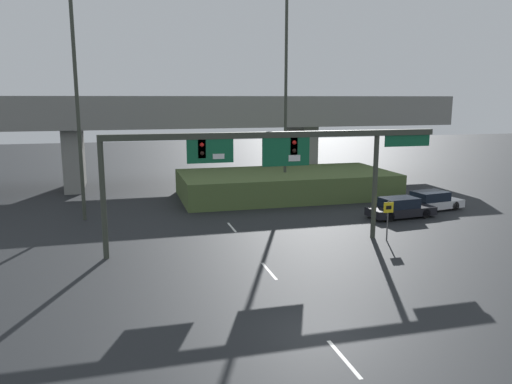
# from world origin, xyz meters

# --- Properties ---
(ground_plane) EXTENTS (160.00, 160.00, 0.00)m
(ground_plane) POSITION_xyz_m (0.00, 0.00, 0.00)
(ground_plane) COLOR black
(lane_markings) EXTENTS (0.14, 35.36, 0.01)m
(lane_markings) POSITION_xyz_m (0.00, 14.60, 0.00)
(lane_markings) COLOR silver
(lane_markings) RESTS_ON ground
(signal_gantry) EXTENTS (18.33, 0.44, 6.20)m
(signal_gantry) POSITION_xyz_m (1.20, 10.25, 5.10)
(signal_gantry) COLOR #383D33
(signal_gantry) RESTS_ON ground
(speed_limit_sign) EXTENTS (0.60, 0.11, 2.27)m
(speed_limit_sign) POSITION_xyz_m (7.87, 9.50, 1.49)
(speed_limit_sign) COLOR #4C4C4C
(speed_limit_sign) RESTS_ON ground
(highway_light_pole_near) EXTENTS (0.70, 0.36, 15.35)m
(highway_light_pole_near) POSITION_xyz_m (-9.01, 19.07, 8.05)
(highway_light_pole_near) COLOR #383D33
(highway_light_pole_near) RESTS_ON ground
(highway_light_pole_far) EXTENTS (0.70, 0.36, 18.15)m
(highway_light_pole_far) POSITION_xyz_m (6.31, 23.30, 9.46)
(highway_light_pole_far) COLOR #383D33
(highway_light_pole_far) RESTS_ON ground
(overpass_bridge) EXTENTS (49.68, 7.44, 8.10)m
(overpass_bridge) POSITION_xyz_m (0.00, 31.37, 5.90)
(overpass_bridge) COLOR gray
(overpass_bridge) RESTS_ON ground
(grass_embankment) EXTENTS (17.11, 8.27, 1.99)m
(grass_embankment) POSITION_xyz_m (6.42, 23.33, 1.00)
(grass_embankment) COLOR #4C6033
(grass_embankment) RESTS_ON ground
(parked_sedan_near_right) EXTENTS (4.73, 2.18, 1.36)m
(parked_sedan_near_right) POSITION_xyz_m (11.55, 14.29, 0.63)
(parked_sedan_near_right) COLOR black
(parked_sedan_near_right) RESTS_ON ground
(parked_sedan_mid_right) EXTENTS (4.79, 2.57, 1.35)m
(parked_sedan_mid_right) POSITION_xyz_m (14.94, 15.80, 0.63)
(parked_sedan_mid_right) COLOR silver
(parked_sedan_mid_right) RESTS_ON ground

